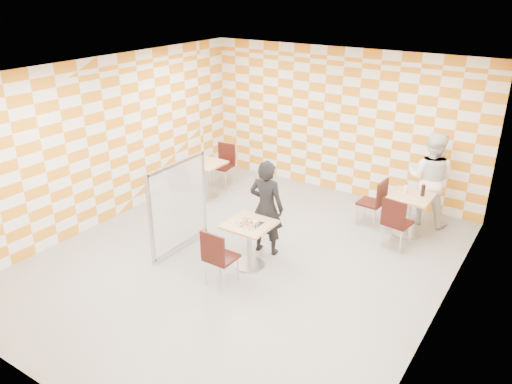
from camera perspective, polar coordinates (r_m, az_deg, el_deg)
room_shell at (r=7.97m, az=0.75°, el=3.28°), size 7.00×7.00×7.00m
main_table at (r=7.79m, az=-0.78°, el=-5.19°), size 0.70×0.70×0.75m
second_table at (r=9.15m, az=17.12°, el=-1.77°), size 0.70×0.70×0.75m
empty_table at (r=10.35m, az=-5.75°, el=2.11°), size 0.70×0.70×0.75m
chair_main_front at (r=7.28m, az=-4.43°, el=-7.15°), size 0.42×0.43×0.92m
chair_second_front at (r=8.58m, az=15.65°, el=-3.05°), size 0.47×0.48×0.92m
chair_second_side at (r=9.27m, az=13.53°, el=-0.81°), size 0.46×0.45×0.92m
chair_empty_near at (r=9.75m, az=-8.55°, el=0.83°), size 0.54×0.55×0.92m
chair_empty_far at (r=10.93m, az=-3.63°, el=3.53°), size 0.46×0.47×0.92m
partition at (r=8.26m, az=-8.82°, el=-1.56°), size 0.08×1.38×1.55m
man_dark at (r=8.07m, az=1.20°, el=-1.79°), size 0.63×0.46×1.61m
man_white at (r=9.59m, az=19.29°, el=1.44°), size 0.85×0.66×1.74m
pizza_on_foil at (r=7.66m, az=-0.85°, el=-3.53°), size 0.40×0.40×0.04m
sport_bottle at (r=9.10m, az=16.76°, el=0.40°), size 0.06×0.06×0.20m
soda_bottle at (r=9.07m, az=18.55°, el=0.19°), size 0.07×0.07×0.23m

